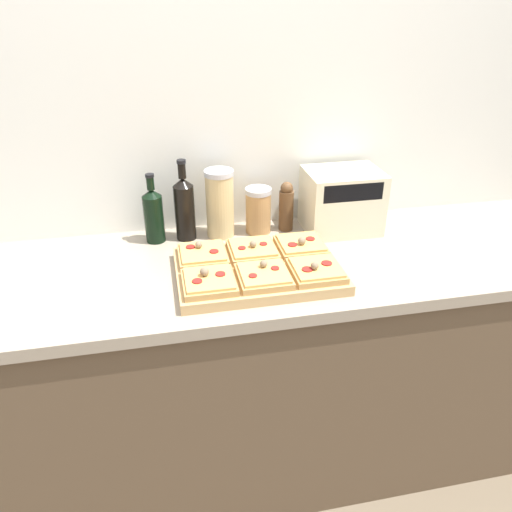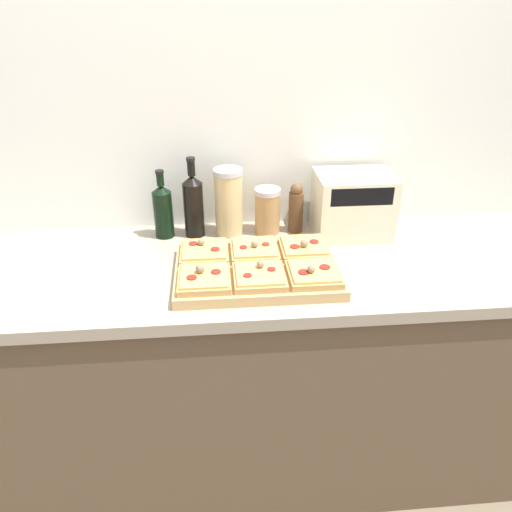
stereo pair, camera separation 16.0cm
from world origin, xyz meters
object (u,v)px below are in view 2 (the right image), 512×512
(cutting_board, at_px, (257,271))
(pepper_mill, at_px, (296,208))
(olive_oil_bottle, at_px, (163,210))
(wine_bottle, at_px, (193,204))
(grain_jar_tall, at_px, (229,202))
(toaster_oven, at_px, (353,204))
(grain_jar_short, at_px, (267,211))

(cutting_board, relative_size, pepper_mill, 2.73)
(olive_oil_bottle, xyz_separation_m, pepper_mill, (0.49, 0.00, -0.01))
(cutting_board, bearing_deg, wine_bottle, 122.45)
(pepper_mill, bearing_deg, cutting_board, -118.77)
(grain_jar_tall, relative_size, toaster_oven, 0.84)
(cutting_board, xyz_separation_m, pepper_mill, (0.17, 0.32, 0.08))
(pepper_mill, height_order, toaster_oven, toaster_oven)
(cutting_board, bearing_deg, grain_jar_tall, 103.21)
(cutting_board, xyz_separation_m, grain_jar_short, (0.07, 0.32, 0.07))
(grain_jar_tall, height_order, toaster_oven, grain_jar_tall)
(wine_bottle, xyz_separation_m, grain_jar_tall, (0.13, 0.00, 0.00))
(grain_jar_tall, bearing_deg, grain_jar_short, 0.00)
(grain_jar_short, bearing_deg, pepper_mill, 0.00)
(cutting_board, bearing_deg, toaster_oven, 36.66)
(grain_jar_short, xyz_separation_m, toaster_oven, (0.31, -0.04, 0.03))
(grain_jar_tall, bearing_deg, wine_bottle, -180.00)
(olive_oil_bottle, height_order, pepper_mill, olive_oil_bottle)
(wine_bottle, xyz_separation_m, grain_jar_short, (0.27, 0.00, -0.03))
(wine_bottle, distance_m, toaster_oven, 0.58)
(cutting_board, relative_size, grain_jar_tall, 2.06)
(olive_oil_bottle, xyz_separation_m, grain_jar_tall, (0.24, 0.00, 0.02))
(toaster_oven, bearing_deg, cutting_board, -143.34)
(grain_jar_tall, bearing_deg, pepper_mill, 0.00)
(wine_bottle, relative_size, pepper_mill, 1.57)
(toaster_oven, bearing_deg, grain_jar_tall, 175.37)
(grain_jar_short, height_order, toaster_oven, toaster_oven)
(olive_oil_bottle, bearing_deg, grain_jar_short, 0.00)
(cutting_board, distance_m, pepper_mill, 0.37)
(wine_bottle, distance_m, grain_jar_tall, 0.13)
(wine_bottle, bearing_deg, pepper_mill, 0.00)
(wine_bottle, relative_size, toaster_oven, 1.00)
(grain_jar_tall, xyz_separation_m, pepper_mill, (0.25, 0.00, -0.03))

